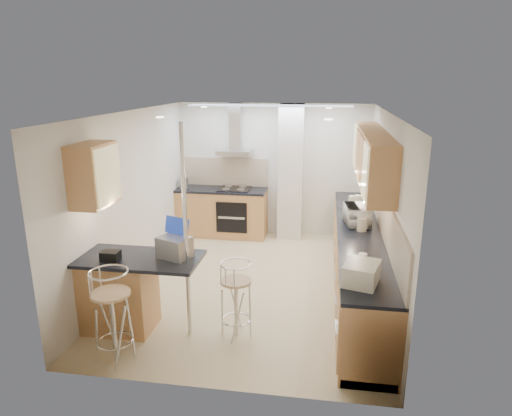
% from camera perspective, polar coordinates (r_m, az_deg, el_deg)
% --- Properties ---
extents(ground, '(4.80, 4.80, 0.00)m').
position_cam_1_polar(ground, '(6.85, -0.34, -9.48)').
color(ground, '#D3BD8D').
rests_on(ground, ground).
extents(room_shell, '(3.64, 4.84, 2.51)m').
position_cam_1_polar(room_shell, '(6.67, 2.91, 3.80)').
color(room_shell, white).
rests_on(room_shell, ground).
extents(right_counter, '(0.63, 4.40, 0.92)m').
position_cam_1_polar(right_counter, '(6.61, 12.67, -6.51)').
color(right_counter, '#AE8345').
rests_on(right_counter, ground).
extents(back_counter, '(1.70, 0.63, 0.92)m').
position_cam_1_polar(back_counter, '(8.79, -4.26, -0.48)').
color(back_counter, '#AE8345').
rests_on(back_counter, ground).
extents(peninsula, '(1.47, 0.72, 0.94)m').
position_cam_1_polar(peninsula, '(5.68, -14.26, -10.32)').
color(peninsula, '#AE8345').
rests_on(peninsula, ground).
extents(microwave, '(0.41, 0.54, 0.28)m').
position_cam_1_polar(microwave, '(6.67, 12.58, -0.86)').
color(microwave, white).
rests_on(microwave, right_counter).
extents(laptop, '(0.43, 0.38, 0.25)m').
position_cam_1_polar(laptop, '(5.36, -10.16, -4.85)').
color(laptop, '#989B9F').
rests_on(laptop, peninsula).
extents(bag, '(0.21, 0.15, 0.11)m').
position_cam_1_polar(bag, '(5.47, -17.72, -5.72)').
color(bag, black).
rests_on(bag, peninsula).
extents(bar_stool_near, '(0.43, 0.43, 1.06)m').
position_cam_1_polar(bar_stool_near, '(5.15, -17.49, -12.81)').
color(bar_stool_near, tan).
rests_on(bar_stool_near, ground).
extents(bar_stool_end, '(0.52, 0.52, 0.94)m').
position_cam_1_polar(bar_stool_end, '(5.39, -2.52, -11.37)').
color(bar_stool_end, tan).
rests_on(bar_stool_end, ground).
extents(jar_a, '(0.14, 0.14, 0.19)m').
position_cam_1_polar(jar_a, '(7.58, 12.64, 0.84)').
color(jar_a, beige).
rests_on(jar_a, right_counter).
extents(jar_b, '(0.12, 0.12, 0.16)m').
position_cam_1_polar(jar_b, '(7.66, 11.88, 0.91)').
color(jar_b, beige).
rests_on(jar_b, right_counter).
extents(jar_c, '(0.15, 0.15, 0.18)m').
position_cam_1_polar(jar_c, '(6.42, 13.11, -2.01)').
color(jar_c, '#B1A58D').
rests_on(jar_c, right_counter).
extents(jar_d, '(0.13, 0.13, 0.15)m').
position_cam_1_polar(jar_d, '(5.23, 13.16, -6.37)').
color(jar_d, white).
rests_on(jar_d, right_counter).
extents(bread_bin, '(0.42, 0.48, 0.22)m').
position_cam_1_polar(bread_bin, '(4.81, 13.04, -7.95)').
color(bread_bin, beige).
rests_on(bread_bin, right_counter).
extents(kettle, '(0.16, 0.16, 0.22)m').
position_cam_1_polar(kettle, '(8.74, -8.97, 3.12)').
color(kettle, '#B7B9BD').
rests_on(kettle, back_counter).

